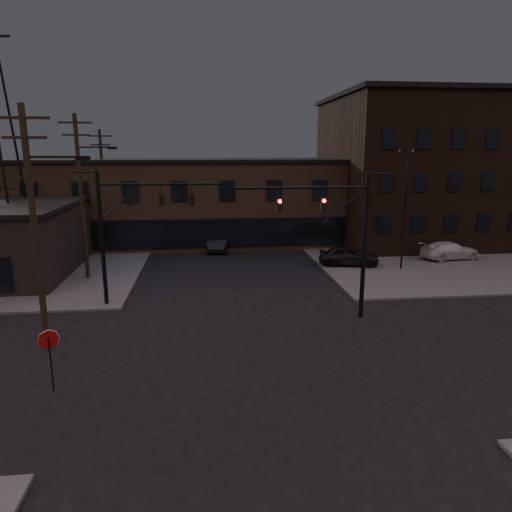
{
  "coord_description": "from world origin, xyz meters",
  "views": [
    {
      "loc": [
        -2.01,
        -18.79,
        9.04
      ],
      "look_at": [
        0.67,
        5.09,
        3.5
      ],
      "focal_mm": 32.0,
      "sensor_mm": 36.0,
      "label": 1
    }
  ],
  "objects_px": {
    "parked_car_lot_b": "(450,250)",
    "traffic_signal_near": "(344,230)",
    "traffic_signal_far": "(123,223)",
    "car_crossing": "(220,241)",
    "stop_sign": "(49,346)",
    "parked_car_lot_a": "(349,255)"
  },
  "relations": [
    {
      "from": "traffic_signal_far",
      "to": "parked_car_lot_b",
      "type": "xyz_separation_m",
      "value": [
        25.12,
        8.61,
        -4.13
      ]
    },
    {
      "from": "traffic_signal_far",
      "to": "stop_sign",
      "type": "bearing_deg",
      "value": -97.32
    },
    {
      "from": "traffic_signal_far",
      "to": "stop_sign",
      "type": "height_order",
      "value": "traffic_signal_far"
    },
    {
      "from": "traffic_signal_far",
      "to": "stop_sign",
      "type": "distance_m",
      "value": 10.55
    },
    {
      "from": "traffic_signal_near",
      "to": "car_crossing",
      "type": "height_order",
      "value": "traffic_signal_near"
    },
    {
      "from": "traffic_signal_near",
      "to": "parked_car_lot_b",
      "type": "relative_size",
      "value": 1.59
    },
    {
      "from": "stop_sign",
      "to": "parked_car_lot_b",
      "type": "bearing_deg",
      "value": 35.16
    },
    {
      "from": "parked_car_lot_a",
      "to": "parked_car_lot_b",
      "type": "height_order",
      "value": "parked_car_lot_a"
    },
    {
      "from": "traffic_signal_far",
      "to": "parked_car_lot_b",
      "type": "height_order",
      "value": "traffic_signal_far"
    },
    {
      "from": "traffic_signal_near",
      "to": "parked_car_lot_a",
      "type": "relative_size",
      "value": 1.71
    },
    {
      "from": "stop_sign",
      "to": "parked_car_lot_a",
      "type": "distance_m",
      "value": 24.58
    },
    {
      "from": "traffic_signal_far",
      "to": "traffic_signal_near",
      "type": "bearing_deg",
      "value": -16.17
    },
    {
      "from": "stop_sign",
      "to": "parked_car_lot_b",
      "type": "relative_size",
      "value": 0.49
    },
    {
      "from": "traffic_signal_far",
      "to": "parked_car_lot_a",
      "type": "xyz_separation_m",
      "value": [
        15.99,
        7.49,
        -4.07
      ]
    },
    {
      "from": "parked_car_lot_b",
      "to": "traffic_signal_near",
      "type": "bearing_deg",
      "value": 125.25
    },
    {
      "from": "traffic_signal_far",
      "to": "car_crossing",
      "type": "bearing_deg",
      "value": 68.15
    },
    {
      "from": "stop_sign",
      "to": "parked_car_lot_a",
      "type": "bearing_deg",
      "value": 45.33
    },
    {
      "from": "traffic_signal_far",
      "to": "stop_sign",
      "type": "xyz_separation_m",
      "value": [
        -1.28,
        -9.99,
        -3.17
      ]
    },
    {
      "from": "traffic_signal_near",
      "to": "car_crossing",
      "type": "relative_size",
      "value": 1.6
    },
    {
      "from": "traffic_signal_near",
      "to": "traffic_signal_far",
      "type": "height_order",
      "value": "same"
    },
    {
      "from": "parked_car_lot_a",
      "to": "car_crossing",
      "type": "bearing_deg",
      "value": 64.64
    },
    {
      "from": "traffic_signal_far",
      "to": "car_crossing",
      "type": "height_order",
      "value": "traffic_signal_far"
    }
  ]
}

